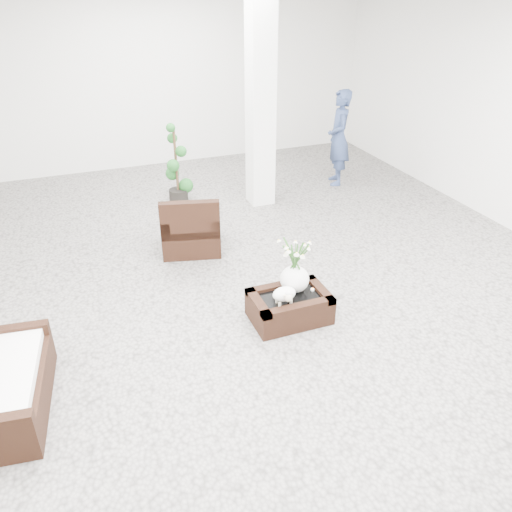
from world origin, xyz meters
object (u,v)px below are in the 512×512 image
object	(u,v)px
loveseat	(5,378)
topiary	(176,164)
coffee_table	(289,308)
armchair	(190,221)

from	to	relation	value
loveseat	topiary	bearing A→B (deg)	-24.37
coffee_table	topiary	size ratio (longest dim) A/B	0.65
loveseat	topiary	size ratio (longest dim) A/B	0.99
coffee_table	loveseat	bearing A→B (deg)	-173.08
topiary	loveseat	bearing A→B (deg)	-121.41
coffee_table	armchair	distance (m)	2.25
armchair	loveseat	distance (m)	3.47
loveseat	topiary	distance (m)	5.07
topiary	armchair	bearing A→B (deg)	-97.56
armchair	coffee_table	bearing A→B (deg)	119.93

